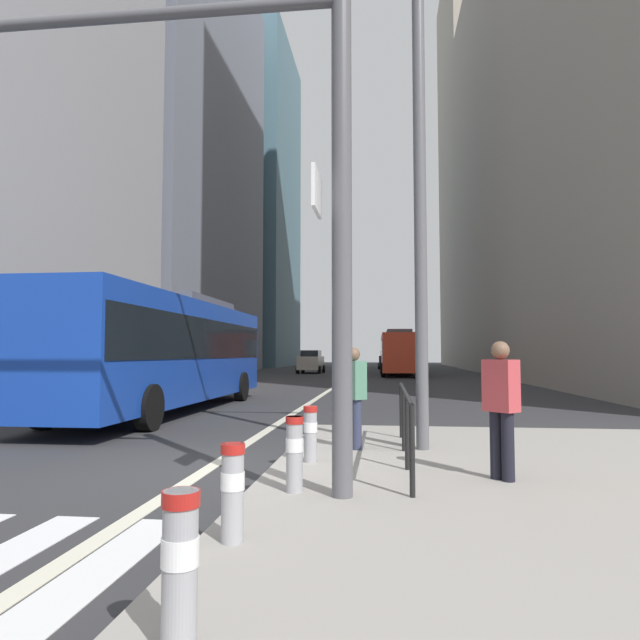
{
  "coord_description": "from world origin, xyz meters",
  "views": [
    {
      "loc": [
        2.53,
        -7.78,
        1.65
      ],
      "look_at": [
        -2.61,
        35.82,
        4.31
      ],
      "focal_mm": 31.26,
      "sensor_mm": 36.0,
      "label": 1
    }
  ],
  "objects_px": {
    "street_lamp_post": "(419,129)",
    "pedestrian_walking": "(501,403)",
    "bollard_left": "(233,487)",
    "pedestrian_waiting": "(353,393)",
    "car_receding_far": "(391,360)",
    "bollard_front": "(180,561)",
    "traffic_signal_gantry": "(145,134)",
    "car_oncoming_mid": "(311,361)",
    "car_oncoming_far": "(215,365)",
    "bollard_right": "(294,450)",
    "city_bus_blue_oncoming": "(167,347)",
    "bollard_back": "(310,431)",
    "sedan_white_oncoming": "(9,378)",
    "car_receding_near": "(388,360)",
    "city_bus_red_receding": "(398,351)"
  },
  "relations": [
    {
      "from": "city_bus_blue_oncoming",
      "to": "car_oncoming_mid",
      "type": "height_order",
      "value": "city_bus_blue_oncoming"
    },
    {
      "from": "car_oncoming_mid",
      "to": "bollard_left",
      "type": "height_order",
      "value": "car_oncoming_mid"
    },
    {
      "from": "car_receding_near",
      "to": "traffic_signal_gantry",
      "type": "height_order",
      "value": "traffic_signal_gantry"
    },
    {
      "from": "car_receding_near",
      "to": "pedestrian_waiting",
      "type": "height_order",
      "value": "car_receding_near"
    },
    {
      "from": "city_bus_blue_oncoming",
      "to": "car_oncoming_far",
      "type": "height_order",
      "value": "city_bus_blue_oncoming"
    },
    {
      "from": "bollard_back",
      "to": "pedestrian_waiting",
      "type": "bearing_deg",
      "value": 64.49
    },
    {
      "from": "car_oncoming_far",
      "to": "street_lamp_post",
      "type": "bearing_deg",
      "value": -65.14
    },
    {
      "from": "car_receding_far",
      "to": "pedestrian_walking",
      "type": "relative_size",
      "value": 2.63
    },
    {
      "from": "city_bus_blue_oncoming",
      "to": "car_receding_far",
      "type": "bearing_deg",
      "value": 80.95
    },
    {
      "from": "city_bus_red_receding",
      "to": "bollard_left",
      "type": "bearing_deg",
      "value": -93.22
    },
    {
      "from": "car_oncoming_far",
      "to": "bollard_front",
      "type": "distance_m",
      "value": 29.73
    },
    {
      "from": "street_lamp_post",
      "to": "bollard_back",
      "type": "relative_size",
      "value": 10.44
    },
    {
      "from": "bollard_right",
      "to": "traffic_signal_gantry",
      "type": "bearing_deg",
      "value": -175.07
    },
    {
      "from": "city_bus_blue_oncoming",
      "to": "car_oncoming_mid",
      "type": "distance_m",
      "value": 31.92
    },
    {
      "from": "bollard_front",
      "to": "bollard_back",
      "type": "distance_m",
      "value": 4.96
    },
    {
      "from": "bollard_left",
      "to": "pedestrian_waiting",
      "type": "bearing_deg",
      "value": 80.9
    },
    {
      "from": "bollard_front",
      "to": "traffic_signal_gantry",
      "type": "bearing_deg",
      "value": 117.93
    },
    {
      "from": "car_receding_near",
      "to": "bollard_front",
      "type": "xyz_separation_m",
      "value": [
        -1.29,
        -58.61,
        -0.39
      ]
    },
    {
      "from": "car_receding_far",
      "to": "traffic_signal_gantry",
      "type": "relative_size",
      "value": 0.65
    },
    {
      "from": "car_oncoming_mid",
      "to": "bollard_back",
      "type": "bearing_deg",
      "value": -82.36
    },
    {
      "from": "bollard_left",
      "to": "bollard_back",
      "type": "distance_m",
      "value": 3.34
    },
    {
      "from": "traffic_signal_gantry",
      "to": "bollard_right",
      "type": "distance_m",
      "value": 3.93
    },
    {
      "from": "car_oncoming_far",
      "to": "traffic_signal_gantry",
      "type": "distance_m",
      "value": 26.46
    },
    {
      "from": "bollard_back",
      "to": "pedestrian_waiting",
      "type": "height_order",
      "value": "pedestrian_waiting"
    },
    {
      "from": "city_bus_red_receding",
      "to": "traffic_signal_gantry",
      "type": "xyz_separation_m",
      "value": [
        -3.65,
        -37.23,
        2.3
      ]
    },
    {
      "from": "bollard_back",
      "to": "pedestrian_walking",
      "type": "height_order",
      "value": "pedestrian_walking"
    },
    {
      "from": "city_bus_red_receding",
      "to": "bollard_right",
      "type": "bearing_deg",
      "value": -93.0
    },
    {
      "from": "traffic_signal_gantry",
      "to": "car_receding_far",
      "type": "bearing_deg",
      "value": 86.41
    },
    {
      "from": "street_lamp_post",
      "to": "pedestrian_walking",
      "type": "xyz_separation_m",
      "value": [
        0.8,
        -2.05,
        -4.22
      ]
    },
    {
      "from": "bollard_back",
      "to": "pedestrian_waiting",
      "type": "relative_size",
      "value": 0.48
    },
    {
      "from": "pedestrian_walking",
      "to": "bollard_front",
      "type": "bearing_deg",
      "value": -120.3
    },
    {
      "from": "bollard_back",
      "to": "pedestrian_waiting",
      "type": "distance_m",
      "value": 1.32
    },
    {
      "from": "street_lamp_post",
      "to": "pedestrian_walking",
      "type": "bearing_deg",
      "value": -68.62
    },
    {
      "from": "car_oncoming_far",
      "to": "bollard_left",
      "type": "xyz_separation_m",
      "value": [
        8.52,
        -26.8,
        -0.41
      ]
    },
    {
      "from": "street_lamp_post",
      "to": "bollard_right",
      "type": "bearing_deg",
      "value": -118.29
    },
    {
      "from": "sedan_white_oncoming",
      "to": "bollard_right",
      "type": "relative_size",
      "value": 5.3
    },
    {
      "from": "traffic_signal_gantry",
      "to": "pedestrian_waiting",
      "type": "distance_m",
      "value": 4.82
    },
    {
      "from": "street_lamp_post",
      "to": "city_bus_blue_oncoming",
      "type": "bearing_deg",
      "value": 136.91
    },
    {
      "from": "city_bus_blue_oncoming",
      "to": "car_receding_near",
      "type": "relative_size",
      "value": 2.93
    },
    {
      "from": "city_bus_red_receding",
      "to": "pedestrian_walking",
      "type": "bearing_deg",
      "value": -89.34
    },
    {
      "from": "car_receding_far",
      "to": "bollard_left",
      "type": "relative_size",
      "value": 5.59
    },
    {
      "from": "car_oncoming_mid",
      "to": "city_bus_red_receding",
      "type": "bearing_deg",
      "value": -29.18
    },
    {
      "from": "car_oncoming_mid",
      "to": "car_oncoming_far",
      "type": "height_order",
      "value": "same"
    },
    {
      "from": "traffic_signal_gantry",
      "to": "bollard_left",
      "type": "bearing_deg",
      "value": -45.44
    },
    {
      "from": "street_lamp_post",
      "to": "bollard_front",
      "type": "bearing_deg",
      "value": -104.61
    },
    {
      "from": "car_oncoming_mid",
      "to": "bollard_right",
      "type": "bearing_deg",
      "value": -82.59
    },
    {
      "from": "car_oncoming_far",
      "to": "bollard_back",
      "type": "distance_m",
      "value": 25.03
    },
    {
      "from": "car_oncoming_mid",
      "to": "car_receding_far",
      "type": "height_order",
      "value": "same"
    },
    {
      "from": "sedan_white_oncoming",
      "to": "traffic_signal_gantry",
      "type": "bearing_deg",
      "value": -47.5
    },
    {
      "from": "bollard_left",
      "to": "bollard_right",
      "type": "xyz_separation_m",
      "value": [
        0.23,
        1.64,
        0.02
      ]
    }
  ]
}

